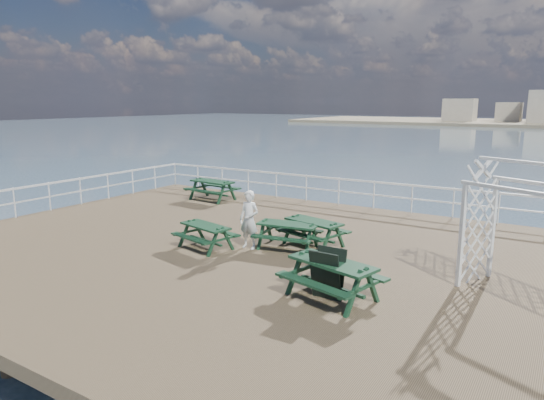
{
  "coord_description": "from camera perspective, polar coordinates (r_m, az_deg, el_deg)",
  "views": [
    {
      "loc": [
        7.85,
        -10.82,
        4.1
      ],
      "look_at": [
        0.09,
        1.63,
        1.1
      ],
      "focal_mm": 32.0,
      "sensor_mm": 36.0,
      "label": 1
    }
  ],
  "objects": [
    {
      "name": "railing",
      "position": [
        15.88,
        1.3,
        -0.16
      ],
      "size": [
        17.77,
        13.76,
        1.1
      ],
      "color": "white",
      "rests_on": "ground"
    },
    {
      "name": "ground",
      "position": [
        14.02,
        -3.86,
        -6.11
      ],
      "size": [
        18.0,
        14.0,
        0.3
      ],
      "primitive_type": "cube",
      "color": "brown",
      "rests_on": "ground"
    },
    {
      "name": "picnic_table_b",
      "position": [
        14.01,
        4.91,
        -3.22
      ],
      "size": [
        2.0,
        1.75,
        0.84
      ],
      "rotation": [
        0.0,
        0.0,
        -0.24
      ],
      "color": "#12341F",
      "rests_on": "ground"
    },
    {
      "name": "picnic_table_a",
      "position": [
        20.55,
        -7.04,
        1.65
      ],
      "size": [
        2.03,
        1.68,
        0.93
      ],
      "rotation": [
        0.0,
        0.0,
        -0.08
      ],
      "color": "#12341F",
      "rests_on": "ground"
    },
    {
      "name": "person",
      "position": [
        13.63,
        -2.71,
        -2.34
      ],
      "size": [
        0.61,
        0.4,
        1.66
      ],
      "primitive_type": "imported",
      "rotation": [
        0.0,
        0.0,
        -0.01
      ],
      "color": "white",
      "rests_on": "ground"
    },
    {
      "name": "sandwich_board",
      "position": [
        10.34,
        6.55,
        -8.71
      ],
      "size": [
        0.67,
        0.5,
        1.09
      ],
      "rotation": [
        0.0,
        0.0,
        -0.01
      ],
      "color": "black",
      "rests_on": "ground"
    },
    {
      "name": "trellis_arbor",
      "position": [
        11.44,
        27.5,
        -4.0
      ],
      "size": [
        2.64,
        2.1,
        2.9
      ],
      "rotation": [
        0.0,
        0.0,
        -0.43
      ],
      "color": "white",
      "rests_on": "ground"
    },
    {
      "name": "picnic_table_e",
      "position": [
        10.36,
        7.1,
        -8.34
      ],
      "size": [
        2.21,
        1.94,
        0.92
      ],
      "rotation": [
        0.0,
        0.0,
        -0.25
      ],
      "color": "#12341F",
      "rests_on": "ground"
    },
    {
      "name": "picnic_table_d",
      "position": [
        13.83,
        -7.83,
        -3.66
      ],
      "size": [
        1.83,
        1.6,
        0.77
      ],
      "rotation": [
        0.0,
        0.0,
        -0.23
      ],
      "color": "#12341F",
      "rests_on": "ground"
    },
    {
      "name": "picnic_table_c",
      "position": [
        13.7,
        1.89,
        -3.56
      ],
      "size": [
        1.88,
        1.61,
        0.82
      ],
      "rotation": [
        0.0,
        0.0,
        0.15
      ],
      "color": "#12341F",
      "rests_on": "ground"
    }
  ]
}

